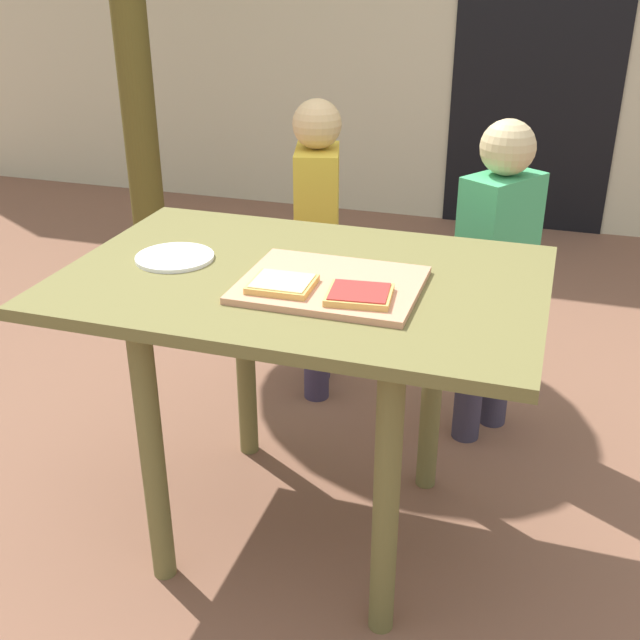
{
  "coord_description": "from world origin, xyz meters",
  "views": [
    {
      "loc": [
        0.56,
        -1.63,
        1.47
      ],
      "look_at": [
        0.04,
        0.0,
        0.65
      ],
      "focal_mm": 43.55,
      "sensor_mm": 36.0,
      "label": 1
    }
  ],
  "objects_px": {
    "plate_white_left": "(176,257)",
    "child_right": "(495,267)",
    "cutting_board": "(331,285)",
    "dining_table": "(303,320)",
    "pizza_slice_near_left": "(282,284)",
    "pizza_slice_near_right": "(359,295)",
    "child_left": "(317,235)"
  },
  "relations": [
    {
      "from": "plate_white_left",
      "to": "child_right",
      "type": "relative_size",
      "value": 0.19
    },
    {
      "from": "cutting_board",
      "to": "plate_white_left",
      "type": "relative_size",
      "value": 2.07
    },
    {
      "from": "dining_table",
      "to": "cutting_board",
      "type": "bearing_deg",
      "value": -32.65
    },
    {
      "from": "pizza_slice_near_left",
      "to": "cutting_board",
      "type": "bearing_deg",
      "value": 34.91
    },
    {
      "from": "dining_table",
      "to": "cutting_board",
      "type": "height_order",
      "value": "cutting_board"
    },
    {
      "from": "child_right",
      "to": "plate_white_left",
      "type": "bearing_deg",
      "value": -139.62
    },
    {
      "from": "cutting_board",
      "to": "pizza_slice_near_right",
      "type": "relative_size",
      "value": 2.66
    },
    {
      "from": "plate_white_left",
      "to": "child_left",
      "type": "distance_m",
      "value": 0.77
    },
    {
      "from": "cutting_board",
      "to": "child_left",
      "type": "distance_m",
      "value": 0.87
    },
    {
      "from": "pizza_slice_near_right",
      "to": "pizza_slice_near_left",
      "type": "bearing_deg",
      "value": 178.5
    },
    {
      "from": "pizza_slice_near_left",
      "to": "child_left",
      "type": "xyz_separation_m",
      "value": [
        -0.2,
        0.86,
        -0.19
      ]
    },
    {
      "from": "pizza_slice_near_right",
      "to": "child_right",
      "type": "height_order",
      "value": "child_right"
    },
    {
      "from": "dining_table",
      "to": "pizza_slice_near_left",
      "type": "relative_size",
      "value": 7.96
    },
    {
      "from": "plate_white_left",
      "to": "pizza_slice_near_right",
      "type": "bearing_deg",
      "value": -14.25
    },
    {
      "from": "pizza_slice_near_right",
      "to": "dining_table",
      "type": "bearing_deg",
      "value": 144.04
    },
    {
      "from": "dining_table",
      "to": "child_right",
      "type": "relative_size",
      "value": 1.11
    },
    {
      "from": "child_left",
      "to": "child_right",
      "type": "distance_m",
      "value": 0.61
    },
    {
      "from": "pizza_slice_near_right",
      "to": "plate_white_left",
      "type": "xyz_separation_m",
      "value": [
        -0.51,
        0.13,
        -0.02
      ]
    },
    {
      "from": "child_left",
      "to": "pizza_slice_near_left",
      "type": "bearing_deg",
      "value": -77.25
    },
    {
      "from": "pizza_slice_near_left",
      "to": "plate_white_left",
      "type": "height_order",
      "value": "pizza_slice_near_left"
    },
    {
      "from": "cutting_board",
      "to": "child_left",
      "type": "bearing_deg",
      "value": 109.97
    },
    {
      "from": "dining_table",
      "to": "cutting_board",
      "type": "relative_size",
      "value": 2.81
    },
    {
      "from": "plate_white_left",
      "to": "child_right",
      "type": "height_order",
      "value": "child_right"
    },
    {
      "from": "child_left",
      "to": "child_right",
      "type": "height_order",
      "value": "child_left"
    },
    {
      "from": "cutting_board",
      "to": "child_right",
      "type": "distance_m",
      "value": 0.78
    },
    {
      "from": "child_left",
      "to": "pizza_slice_near_right",
      "type": "bearing_deg",
      "value": -66.53
    },
    {
      "from": "pizza_slice_near_right",
      "to": "cutting_board",
      "type": "bearing_deg",
      "value": 140.99
    },
    {
      "from": "dining_table",
      "to": "pizza_slice_near_right",
      "type": "xyz_separation_m",
      "value": [
        0.17,
        -0.13,
        0.14
      ]
    },
    {
      "from": "cutting_board",
      "to": "pizza_slice_near_right",
      "type": "height_order",
      "value": "pizza_slice_near_right"
    },
    {
      "from": "child_right",
      "to": "pizza_slice_near_left",
      "type": "bearing_deg",
      "value": -118.44
    },
    {
      "from": "dining_table",
      "to": "child_left",
      "type": "height_order",
      "value": "child_left"
    },
    {
      "from": "pizza_slice_near_left",
      "to": "child_right",
      "type": "height_order",
      "value": "child_right"
    }
  ]
}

